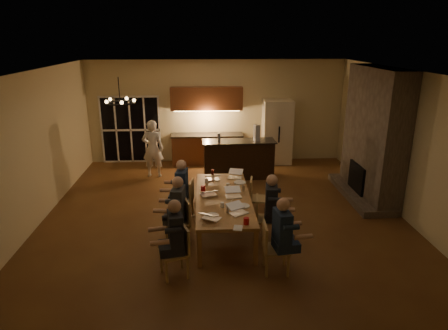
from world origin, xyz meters
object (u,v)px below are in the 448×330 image
Objects in this scene: person_left_near at (176,239)px; laptop_f at (235,173)px; chair_left_far at (183,200)px; chair_right_near at (276,248)px; person_left_far at (182,190)px; redcup_mid at (203,188)px; bar_island at (239,159)px; can_right at (243,188)px; laptop_b at (239,208)px; laptop_d at (234,192)px; plate_left at (212,215)px; mug_mid at (228,185)px; refrigerator at (277,132)px; chair_right_far at (260,198)px; person_left_mid at (179,210)px; bar_bottle at (219,137)px; plate_far at (240,182)px; bar_blender at (257,133)px; chandelier at (120,103)px; redcup_near at (246,221)px; chair_right_mid at (267,219)px; plate_near at (243,206)px; chair_left_near at (174,252)px; laptop_e at (212,175)px; dining_table at (223,214)px; chair_left_mid at (177,223)px; mug_front at (222,205)px; laptop_a at (211,213)px; mug_back at (207,181)px; can_silver at (227,210)px; person_right_mid at (271,208)px; can_cola at (213,172)px; standing_person at (153,149)px; person_right_near at (282,237)px.

laptop_f is (1.21, 2.72, 0.17)m from person_left_near.
chair_left_far is 2.77m from chair_right_near.
person_left_far is 11.50× the size of redcup_mid.
laptop_f is (1.20, 0.56, 0.17)m from person_left_far.
bar_island is 1.49× the size of person_left_far.
laptop_b is at bearing -100.12° from can_right.
plate_left is (-0.46, -0.88, -0.10)m from laptop_d.
person_left_far is 1.00m from mug_mid.
refrigerator is 4.93m from laptop_d.
chair_right_far is 0.64× the size of person_left_mid.
plate_left is (-1.07, 0.69, 0.31)m from chair_right_near.
chair_left_far is 3.71× the size of bar_bottle.
plate_far is 2.56m from bar_blender.
person_left_near is 1.00× the size of person_left_far.
person_left_mid is at bearing 131.98° from chair_right_far.
redcup_near is (2.19, -0.90, -1.94)m from chandelier.
chair_right_near is 1.15m from chair_right_mid.
chair_left_far reaches higher than plate_near.
laptop_d is 2.67× the size of redcup_mid.
chair_left_near is 1.00× the size of chair_right_near.
person_left_near is at bearing -131.14° from plate_left.
chair_right_mid is at bearing -88.54° from bar_island.
laptop_f is at bearing 11.31° from chair_right_near.
chair_left_far is 1.67m from plate_near.
chair_right_far is 1.33m from redcup_mid.
laptop_e reaches higher than plate_near.
bar_blender is at bearing 71.00° from dining_table.
bar_island reaches higher than chair_right_near.
chair_right_far is (1.77, 1.10, 0.00)m from chair_left_mid.
bar_blender reaches higher than person_left_mid.
laptop_f is 0.34m from plate_far.
person_left_mid reaches higher than mug_front.
plate_near is at bearing -109.48° from laptop_a.
chair_left_mid is at bearing -113.67° from mug_back.
person_left_mid reaches higher than plate_left.
refrigerator is 6.03m from laptop_a.
chair_left_near reaches higher than can_silver.
person_right_mid is 11.50× the size of can_cola.
chair_left_near reaches higher than can_cola.
bar_island is 1.24× the size of standing_person.
chair_left_far is 2.86m from person_right_near.
laptop_d is (1.13, 0.49, 0.42)m from chair_left_mid.
laptop_b is 3.20× the size of mug_back.
laptop_f is (0.13, 1.13, 0.00)m from laptop_d.
person_right_near is at bearing 70.07° from chair_left_near.
chair_left_mid is 2.49m from chandelier.
chair_right_far is at bearing 10.71° from person_right_mid.
laptop_b is 1.63m from plate_far.
standing_person is at bearing 114.08° from laptop_d.
chair_left_far is at bearing 99.23° from chair_right_far.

